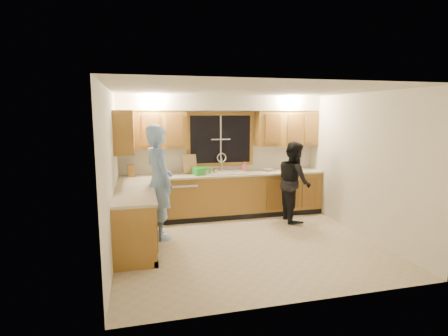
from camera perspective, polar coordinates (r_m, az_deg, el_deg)
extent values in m
plane|color=#BBAB90|center=(5.97, 3.79, -12.18)|extent=(4.20, 4.20, 0.00)
plane|color=silver|center=(5.58, 4.06, 12.53)|extent=(4.20, 4.20, 0.00)
plane|color=silver|center=(7.45, -0.57, 2.02)|extent=(4.20, 0.00, 4.20)
plane|color=silver|center=(5.38, -17.88, -1.11)|extent=(0.00, 3.80, 3.80)
plane|color=silver|center=(6.59, 21.58, 0.48)|extent=(0.00, 3.80, 3.80)
cube|color=#A67430|center=(7.31, -0.01, -4.57)|extent=(4.20, 0.60, 0.88)
cube|color=#A67430|center=(5.90, -14.34, -8.18)|extent=(0.60, 1.90, 0.88)
cube|color=beige|center=(7.20, 0.01, -1.04)|extent=(4.20, 0.63, 0.04)
cube|color=beige|center=(5.78, -14.37, -3.81)|extent=(0.63, 1.90, 0.04)
cube|color=#A67430|center=(7.04, -11.68, 6.13)|extent=(1.35, 0.33, 0.75)
cube|color=#A67430|center=(7.71, 10.14, 6.41)|extent=(1.35, 0.33, 0.75)
cube|color=#A67430|center=(6.43, -16.01, 5.72)|extent=(0.33, 0.90, 0.75)
cube|color=silver|center=(7.23, -0.26, 10.55)|extent=(4.20, 0.35, 0.30)
cube|color=black|center=(7.41, -0.57, 4.71)|extent=(1.30, 0.01, 1.00)
cube|color=#A67430|center=(7.38, -0.56, 8.85)|extent=(1.44, 0.03, 0.07)
cube|color=#A67430|center=(7.46, -0.54, 0.60)|extent=(1.44, 0.03, 0.07)
cube|color=#A67430|center=(7.27, -5.82, 4.58)|extent=(0.07, 0.03, 1.00)
cube|color=#A67430|center=(7.59, 4.50, 4.78)|extent=(0.07, 0.03, 1.00)
cube|color=silver|center=(7.21, -0.01, -0.78)|extent=(0.86, 0.52, 0.03)
cube|color=silver|center=(7.18, -1.64, -1.56)|extent=(0.38, 0.42, 0.18)
cube|color=silver|center=(7.28, 1.59, -1.41)|extent=(0.38, 0.42, 0.18)
cylinder|color=silver|center=(7.38, -0.39, 0.62)|extent=(0.04, 0.04, 0.28)
torus|color=silver|center=(7.36, -0.39, 1.70)|extent=(0.21, 0.03, 0.21)
cube|color=white|center=(7.15, -6.64, -5.18)|extent=(0.60, 0.56, 0.82)
cube|color=white|center=(5.35, -14.36, -9.85)|extent=(0.58, 0.75, 0.90)
imported|color=#7CA7EA|center=(6.08, -10.58, -2.25)|extent=(0.67, 0.83, 1.97)
imported|color=black|center=(7.11, 11.37, -2.14)|extent=(0.68, 0.83, 1.60)
cube|color=#8F5F27|center=(7.01, -14.91, -0.46)|extent=(0.14, 0.12, 0.24)
cube|color=tan|center=(7.20, -5.60, 0.66)|extent=(0.31, 0.16, 0.39)
cube|color=green|center=(7.07, -3.79, -0.48)|extent=(0.36, 0.34, 0.15)
imported|color=#D55170|center=(7.43, 3.34, 0.23)|extent=(0.11, 0.11, 0.21)
imported|color=silver|center=(7.56, 7.22, -0.28)|extent=(0.24, 0.24, 0.05)
cylinder|color=beige|center=(6.91, -2.77, -0.75)|extent=(0.10, 0.10, 0.13)
cylinder|color=beige|center=(7.07, -1.48, -0.57)|extent=(0.08, 0.08, 0.12)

